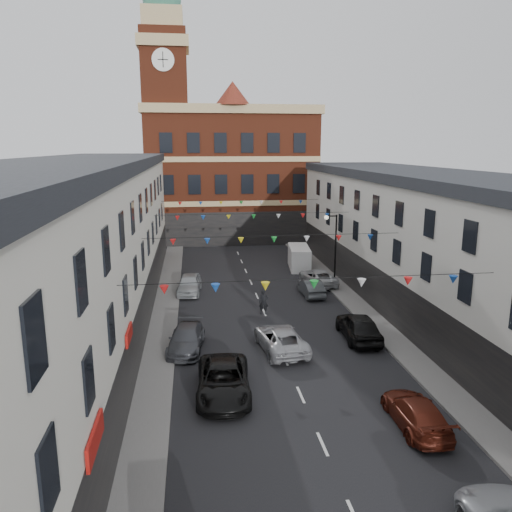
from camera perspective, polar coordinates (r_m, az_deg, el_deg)
name	(u,v)px	position (r m, az deg, el deg)	size (l,w,h in m)	color
ground	(285,360)	(27.97, 3.34, -11.74)	(160.00, 160.00, 0.00)	black
pavement_left	(160,350)	(29.42, -10.97, -10.53)	(1.80, 64.00, 0.15)	#605E5B
pavement_right	(391,339)	(31.61, 15.20, -9.10)	(1.80, 64.00, 0.15)	#605E5B
terrace_left	(58,267)	(27.65, -21.69, -1.20)	(8.40, 56.00, 10.70)	silver
terrace_right	(484,263)	(31.60, 24.60, -0.76)	(8.40, 56.00, 9.70)	beige
civic_building	(230,173)	(63.27, -2.98, 9.44)	(20.60, 13.30, 18.50)	maroon
clock_tower	(166,115)	(60.21, -10.24, 15.59)	(5.60, 5.60, 30.00)	maroon
distant_hill	(196,184)	(87.30, -6.83, 8.14)	(40.00, 14.00, 10.00)	#325025
street_lamp	(333,240)	(41.37, 8.77, 1.80)	(1.10, 0.36, 6.00)	black
car_left_c	(223,380)	(24.07, -3.74, -14.01)	(2.44, 5.30, 1.47)	black
car_left_d	(186,339)	(29.21, -7.98, -9.35)	(1.85, 4.55, 1.32)	#414349
car_left_e	(189,284)	(39.98, -7.63, -3.17)	(1.79, 4.46, 1.52)	#9FA4A8
car_right_c	(416,412)	(22.69, 17.81, -16.65)	(1.79, 4.41, 1.28)	#531B10
car_right_d	(359,326)	(31.00, 11.65, -7.89)	(1.92, 4.78, 1.63)	black
car_right_e	(311,287)	(39.25, 6.29, -3.59)	(1.38, 3.96, 1.30)	#474B4E
car_right_f	(318,277)	(42.28, 7.07, -2.41)	(2.24, 4.85, 1.35)	silver
moving_car	(281,339)	(28.89, 2.85, -9.43)	(2.29, 4.97, 1.38)	#A0A2A7
white_van	(299,258)	(47.71, 4.95, -0.19)	(1.81, 4.71, 2.08)	white
pedestrian	(264,302)	(34.74, 0.87, -5.28)	(0.64, 0.42, 1.74)	black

